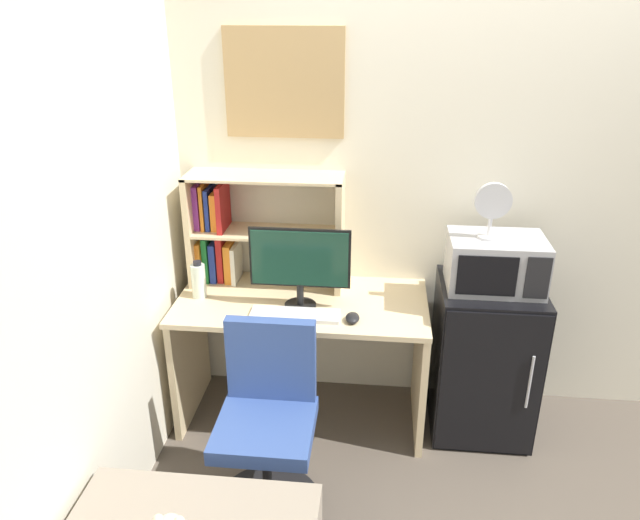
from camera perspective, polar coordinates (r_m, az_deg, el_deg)
The scene contains 13 objects.
wall_back at distance 3.37m, azimuth 21.43°, elevation 6.62°, with size 6.40×0.04×2.60m, color silver.
wall_left at distance 2.07m, azimuth -27.53°, elevation -4.71°, with size 0.04×4.40×2.60m, color silver.
desk at distance 3.26m, azimuth -1.70°, elevation -7.27°, with size 1.32×0.65×0.74m.
hutch_bookshelf at distance 3.27m, azimuth -7.34°, elevation 2.99°, with size 0.83×0.26×0.62m.
monitor at distance 2.98m, azimuth -1.94°, elevation -0.22°, with size 0.51×0.16×0.43m.
keyboard at distance 2.99m, azimuth -2.39°, elevation -5.24°, with size 0.45×0.13×0.02m, color silver.
computer_mouse at distance 2.95m, azimuth 3.12°, elevation -5.53°, with size 0.07×0.10×0.04m, color black.
water_bottle at distance 3.21m, azimuth -11.51°, elevation -1.91°, with size 0.08×0.08×0.20m.
mini_fridge at distance 3.36m, azimuth 15.31°, elevation -9.03°, with size 0.52×0.53×0.85m.
microwave at distance 3.11m, azimuth 16.39°, elevation -0.27°, with size 0.47×0.33×0.27m.
desk_fan at distance 2.99m, azimuth 16.13°, elevation 4.94°, with size 0.18×0.11×0.28m.
desk_chair at distance 2.81m, azimuth -4.98°, elevation -16.07°, with size 0.49×0.49×0.90m.
wall_corkboard at distance 3.15m, azimuth -3.43°, elevation 16.48°, with size 0.61×0.02×0.55m, color tan.
Camera 1 is at (-0.51, -3.10, 2.18)m, focal length 33.54 mm.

